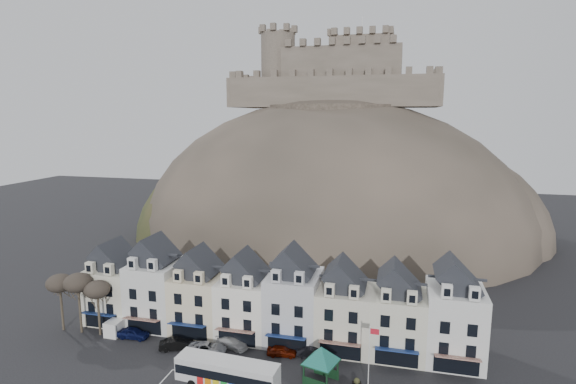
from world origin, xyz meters
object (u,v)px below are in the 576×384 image
Objects in this scene: white_van at (120,324)px; car_black at (177,344)px; car_maroon at (282,351)px; car_silver at (207,348)px; car_charcoal at (314,353)px; flagpole at (370,353)px; car_white at (232,343)px; car_navy at (133,333)px; bus at (227,373)px; bus_shelter at (321,355)px.

car_black is (10.14, -2.50, -0.32)m from white_van.
car_silver is at bearing 93.26° from car_maroon.
car_silver is 1.15× the size of car_charcoal.
flagpole is at bearing -107.86° from car_silver.
white_van is at bearing 106.87° from car_white.
white_van is 16.98m from car_white.
bus is at bearing -116.56° from car_navy.
flagpole reaches higher than car_white.
car_silver is 1.28× the size of car_maroon.
bus_shelter is at bearing 23.21° from bus.
bus_shelter is at bearing -121.83° from car_black.
bus is 2.68× the size of car_white.
car_white is at bearing 175.19° from bus_shelter.
flagpole reaches higher than car_maroon.
bus_shelter reaches higher than car_silver.
bus is 3.16× the size of car_maroon.
car_maroon is (6.86, -0.41, -0.00)m from car_white.
bus_shelter is 30.21m from white_van.
bus_shelter is at bearing -93.45° from car_white.
car_silver is (-20.63, 2.61, -3.52)m from flagpole.
bus_shelter is 1.38× the size of car_silver.
bus is at bearing 140.74° from car_charcoal.
bus_shelter is at bearing -134.63° from car_maroon.
car_black reaches higher than car_maroon.
white_van is 0.95× the size of car_silver.
flagpole is 35.51m from white_van.
bus is at bearing -147.00° from car_black.
flagpole is at bearing -98.93° from car_navy.
flagpole is 25.25m from car_black.
car_maroon is at bearing -90.95° from car_silver.
white_van is at bearing 94.22° from car_charcoal.
car_black is at bearing 81.31° from car_silver.
bus reaches higher than car_navy.
car_navy reaches higher than car_black.
white_van is at bearing 159.94° from bus.
car_black is 13.81m from car_maroon.
car_navy reaches higher than car_maroon.
car_white is at bearing 165.61° from flagpole.
flagpole is at bearing 17.95° from bus.
car_navy is at bearing 111.71° from car_white.
car_black is 17.90m from car_charcoal.
car_maroon is 4.09m from car_charcoal.
car_silver is 3.28m from car_white.
bus is 18.38m from car_navy.
car_navy is 1.04× the size of car_charcoal.
car_black is at bearing 125.58° from car_white.
bus is 11.89m from car_charcoal.
white_van is 14.58m from car_silver.
car_maroon is (4.16, 8.04, -1.19)m from bus.
car_maroon is at bearing -0.48° from white_van.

